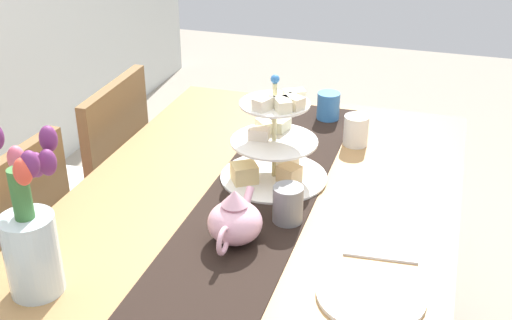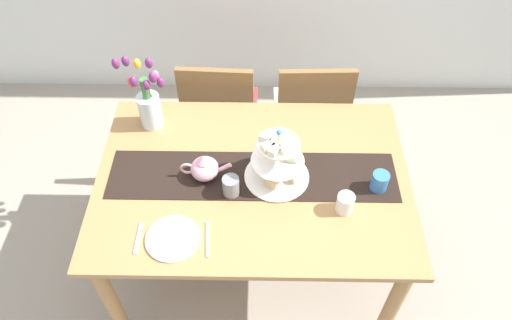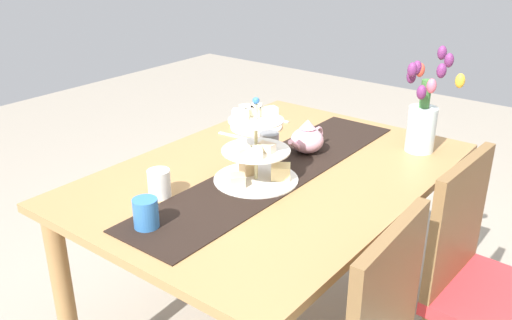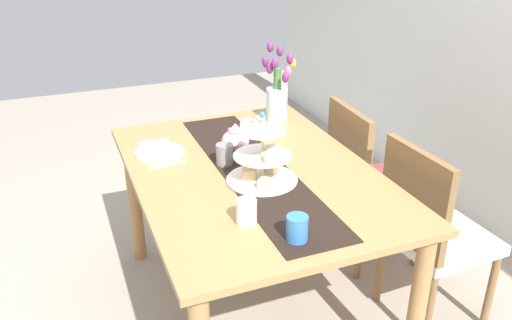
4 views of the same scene
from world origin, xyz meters
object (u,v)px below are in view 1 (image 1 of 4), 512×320
object	(u,v)px
teapot	(235,221)
mug_white_text	(356,130)
tiered_cake_stand	(273,146)
tulip_vase	(27,231)
knife_left	(380,257)
mug_grey	(288,204)
chair_right	(94,188)
dinner_plate_left	(371,295)
mug_orange	(328,106)
dining_table	(262,233)

from	to	relation	value
teapot	mug_white_text	distance (m)	0.65
tiered_cake_stand	tulip_vase	size ratio (longest dim) A/B	0.75
tulip_vase	knife_left	distance (m)	0.77
mug_grey	mug_white_text	distance (m)	0.50
chair_right	tiered_cake_stand	xyz separation A→B (m)	(-0.23, -0.73, 0.38)
knife_left	dinner_plate_left	bearing A→B (deg)	180.00
tiered_cake_stand	dinner_plate_left	bearing A→B (deg)	-141.98
knife_left	mug_grey	bearing A→B (deg)	70.36
teapot	mug_orange	size ratio (longest dim) A/B	2.51
tiered_cake_stand	tulip_vase	xyz separation A→B (m)	(-0.63, 0.34, 0.05)
dinner_plate_left	knife_left	world-z (taller)	dinner_plate_left
teapot	tulip_vase	bearing A→B (deg)	131.02
chair_right	tiered_cake_stand	size ratio (longest dim) A/B	2.99
chair_right	teapot	world-z (taller)	teapot
tulip_vase	dinner_plate_left	world-z (taller)	tulip_vase
chair_right	knife_left	distance (m)	1.22
chair_right	tulip_vase	xyz separation A→B (m)	(-0.85, -0.39, 0.43)
tulip_vase	mug_white_text	bearing A→B (deg)	-29.57
tulip_vase	mug_orange	world-z (taller)	tulip_vase
mug_orange	knife_left	bearing A→B (deg)	-159.43
teapot	mug_orange	distance (m)	0.79
chair_right	tulip_vase	bearing A→B (deg)	-155.23
teapot	dinner_plate_left	xyz separation A→B (m)	(-0.11, -0.34, -0.05)
dining_table	knife_left	bearing A→B (deg)	-118.21
chair_right	mug_orange	world-z (taller)	chair_right
knife_left	dining_table	bearing A→B (deg)	61.79
dining_table	mug_grey	size ratio (longest dim) A/B	15.29
dinner_plate_left	teapot	bearing A→B (deg)	72.46
dinner_plate_left	mug_orange	distance (m)	0.94
mug_grey	chair_right	bearing A→B (deg)	62.70
dinner_plate_left	mug_grey	xyz separation A→B (m)	(0.23, 0.24, 0.05)
dinner_plate_left	mug_orange	bearing A→B (deg)	17.46
teapot	knife_left	world-z (taller)	teapot
dining_table	mug_orange	bearing A→B (deg)	-5.76
tulip_vase	mug_orange	distance (m)	1.16
chair_right	dinner_plate_left	bearing A→B (deg)	-121.59
chair_right	tiered_cake_stand	bearing A→B (deg)	-107.05
chair_right	mug_white_text	xyz separation A→B (m)	(0.07, -0.92, 0.32)
chair_right	mug_grey	world-z (taller)	chair_right
teapot	knife_left	xyz separation A→B (m)	(0.04, -0.34, -0.06)
tiered_cake_stand	teapot	xyz separation A→B (m)	(-0.33, -0.00, -0.04)
tulip_vase	mug_orange	xyz separation A→B (m)	(1.09, -0.40, -0.10)
mug_grey	mug_orange	distance (m)	0.66
chair_right	mug_white_text	size ratio (longest dim) A/B	9.58
dining_table	tiered_cake_stand	size ratio (longest dim) A/B	4.78
dinner_plate_left	knife_left	xyz separation A→B (m)	(0.14, 0.00, -0.00)
dining_table	chair_right	xyz separation A→B (m)	(0.33, 0.74, -0.16)
dining_table	dinner_plate_left	bearing A→B (deg)	-133.95
teapot	mug_white_text	bearing A→B (deg)	-16.08
tiered_cake_stand	mug_orange	world-z (taller)	tiered_cake_stand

